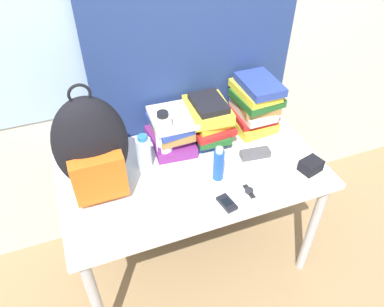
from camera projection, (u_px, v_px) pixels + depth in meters
name	position (u px, v px, depth m)	size (l,w,h in m)	color
ground_plane	(215.00, 306.00, 2.05)	(12.00, 12.00, 0.00)	#8C704C
wall_back	(159.00, 31.00, 1.79)	(6.00, 0.06, 2.50)	beige
curtain_blue	(195.00, 30.00, 1.80)	(1.08, 0.04, 2.50)	navy
desk	(192.00, 182.00, 1.88)	(1.27, 0.71, 0.73)	silver
backpack	(92.00, 148.00, 1.59)	(0.32, 0.25, 0.53)	black
book_stack_left	(171.00, 132.00, 1.90)	(0.23, 0.28, 0.19)	#6B2370
book_stack_center	(208.00, 120.00, 1.94)	(0.23, 0.29, 0.24)	navy
book_stack_right	(255.00, 104.00, 1.99)	(0.24, 0.28, 0.29)	yellow
water_bottle	(144.00, 152.00, 1.79)	(0.07, 0.07, 0.19)	silver
sports_bottle	(164.00, 137.00, 1.81)	(0.08, 0.08, 0.27)	white
sunscreen_bottle	(219.00, 164.00, 1.72)	(0.05, 0.05, 0.18)	blue
cell_phone	(227.00, 203.00, 1.65)	(0.07, 0.11, 0.02)	black
sunglasses_case	(255.00, 154.00, 1.88)	(0.16, 0.07, 0.04)	#47474C
camera_pouch	(311.00, 166.00, 1.80)	(0.12, 0.10, 0.06)	black
wristwatch	(249.00, 191.00, 1.71)	(0.04, 0.09, 0.01)	black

